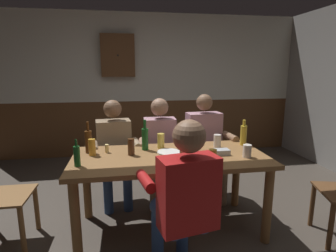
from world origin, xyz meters
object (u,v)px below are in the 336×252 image
at_px(bottle_2, 244,135).
at_px(pint_glass_6, 213,157).
at_px(person_1, 161,145).
at_px(table_candle, 107,149).
at_px(person_0, 115,147).
at_px(pint_glass_2, 247,151).
at_px(bottle_1, 89,141).
at_px(pint_glass_4, 92,147).
at_px(pint_glass_5, 161,141).
at_px(pint_glass_0, 217,141).
at_px(wall_dart_cabinet, 118,56).
at_px(pint_glass_3, 131,147).
at_px(plate_1, 180,165).
at_px(plate_0, 169,152).
at_px(bottle_3, 145,138).
at_px(pint_glass_1, 184,152).
at_px(bottle_0, 77,156).
at_px(condiment_caddy, 222,152).
at_px(person_2, 206,142).
at_px(dining_table, 170,166).
at_px(person_3, 184,194).

distance_m(bottle_2, pint_glass_6, 0.73).
xyz_separation_m(person_1, table_candle, (-0.58, -0.46, 0.13)).
xyz_separation_m(person_0, pint_glass_2, (1.21, -0.82, 0.14)).
distance_m(bottle_1, bottle_2, 1.57).
relative_size(pint_glass_4, pint_glass_6, 1.20).
relative_size(person_0, pint_glass_5, 7.94).
height_order(pint_glass_0, wall_dart_cabinet, wall_dart_cabinet).
distance_m(pint_glass_3, pint_glass_6, 0.76).
bearing_deg(pint_glass_2, table_candle, 164.75).
xyz_separation_m(pint_glass_6, wall_dart_cabinet, (-0.79, 2.69, 0.94)).
bearing_deg(pint_glass_2, plate_1, -168.33).
xyz_separation_m(plate_0, pint_glass_4, (-0.71, 0.04, 0.07)).
relative_size(bottle_1, pint_glass_5, 2.00).
distance_m(bottle_3, pint_glass_1, 0.47).
bearing_deg(bottle_2, pint_glass_5, 178.38).
bearing_deg(pint_glass_2, plate_0, 160.85).
bearing_deg(pint_glass_5, plate_1, -81.12).
bearing_deg(wall_dart_cabinet, plate_0, -78.24).
bearing_deg(bottle_0, bottle_2, 13.30).
height_order(person_0, pint_glass_6, person_0).
relative_size(condiment_caddy, pint_glass_4, 0.90).
bearing_deg(pint_glass_0, bottle_3, 177.13).
bearing_deg(condiment_caddy, pint_glass_2, -28.77).
bearing_deg(pint_glass_6, pint_glass_0, 66.48).
bearing_deg(wall_dart_cabinet, person_2, -59.65).
bearing_deg(pint_glass_5, pint_glass_4, -168.32).
xyz_separation_m(person_2, pint_glass_2, (0.14, -0.81, 0.13)).
xyz_separation_m(pint_glass_1, pint_glass_5, (-0.15, 0.37, 0.01)).
relative_size(plate_0, pint_glass_5, 1.48).
distance_m(pint_glass_5, pint_glass_6, 0.66).
relative_size(person_1, bottle_0, 5.26).
bearing_deg(person_2, dining_table, 45.58).
bearing_deg(plate_0, pint_glass_6, -50.54).
xyz_separation_m(plate_1, pint_glass_5, (-0.09, 0.55, 0.07)).
bearing_deg(bottle_1, plate_0, -10.10).
xyz_separation_m(person_2, condiment_caddy, (-0.06, -0.70, 0.10)).
height_order(dining_table, condiment_caddy, condiment_caddy).
relative_size(bottle_1, pint_glass_4, 1.93).
distance_m(bottle_3, pint_glass_2, 0.97).
bearing_deg(person_3, wall_dart_cabinet, 87.53).
relative_size(bottle_1, pint_glass_2, 2.60).
bearing_deg(person_3, condiment_caddy, 39.56).
distance_m(condiment_caddy, pint_glass_3, 0.85).
bearing_deg(plate_0, bottle_3, 146.52).
bearing_deg(condiment_caddy, pint_glass_5, 150.39).
distance_m(condiment_caddy, pint_glass_5, 0.61).
bearing_deg(bottle_2, table_candle, -178.22).
height_order(person_0, pint_glass_5, person_0).
distance_m(person_1, bottle_3, 0.52).
relative_size(pint_glass_0, pint_glass_3, 0.85).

